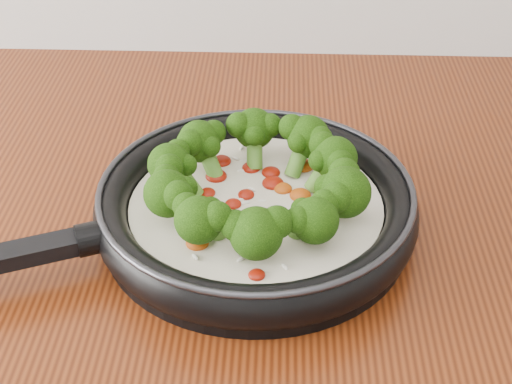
{
  "coord_description": "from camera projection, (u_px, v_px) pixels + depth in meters",
  "views": [
    {
      "loc": [
        0.12,
        0.4,
        1.41
      ],
      "look_at": [
        0.09,
        1.04,
        0.95
      ],
      "focal_mm": 53.19,
      "sensor_mm": 36.0,
      "label": 1
    }
  ],
  "objects": [
    {
      "name": "skillet",
      "position": [
        254.0,
        204.0,
        0.8
      ],
      "size": [
        0.56,
        0.45,
        0.1
      ],
      "color": "black",
      "rests_on": "counter"
    }
  ]
}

